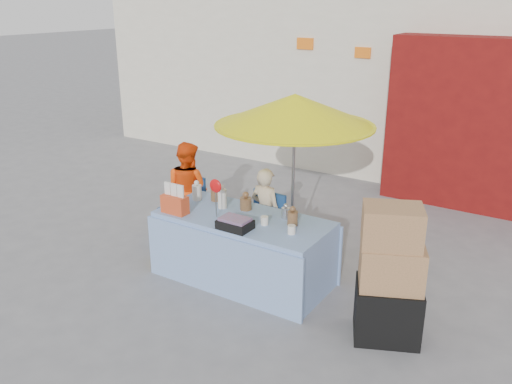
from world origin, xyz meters
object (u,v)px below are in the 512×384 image
Objects in this scene: umbrella at (295,111)px; box_stack at (390,279)px; vendor_beige at (266,213)px; chair_right at (260,241)px; chair_left at (183,220)px; market_table at (243,248)px; vendor_orange at (188,189)px.

box_stack is at bearing -32.06° from umbrella.
chair_right is at bearing 94.81° from vendor_beige.
box_stack reaches higher than vendor_beige.
chair_left is 1.00× the size of chair_right.
market_table is at bearing -74.79° from chair_right.
chair_right is 1.32m from vendor_orange.
umbrella is (0.20, 0.82, 1.49)m from market_table.
chair_left is at bearing -169.60° from umbrella.
market_table is 1.55× the size of vendor_orange.
chair_left is at bearing 158.32° from market_table.
market_table is 2.42× the size of chair_right.
chair_right is 0.41× the size of umbrella.
chair_left is 0.41× the size of umbrella.
chair_right is 1.69m from umbrella.
market_table reaches higher than vendor_beige.
box_stack is at bearing 160.07° from vendor_beige.
box_stack is (1.62, -1.01, -1.26)m from umbrella.
chair_right is 2.08m from box_stack.
vendor_orange reaches higher than chair_right.
umbrella reaches higher than market_table.
vendor_beige is 2.10m from box_stack.
umbrella is at bearing 47.88° from chair_right.
vendor_orange is 1.25m from vendor_beige.
umbrella is 2.29m from box_stack.
chair_left is at bearing 167.04° from box_stack.
vendor_orange is 0.97× the size of box_stack.
vendor_beige is at bearing -175.69° from vendor_orange.
market_table reaches higher than chair_left.
vendor_orange is at bearing 178.18° from chair_right.
vendor_beige is (1.25, 0.13, 0.33)m from chair_left.
chair_right is 0.72× the size of vendor_beige.
chair_right is at bearing -136.43° from umbrella.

